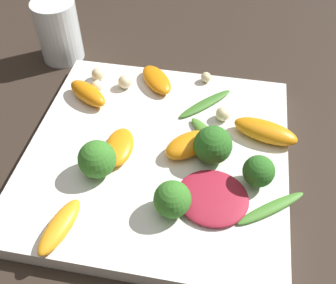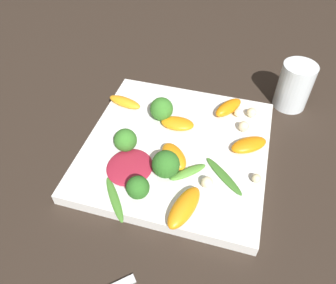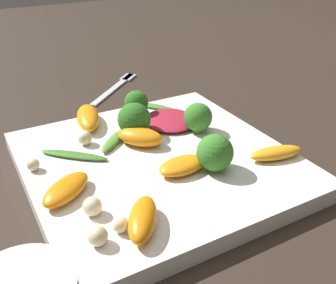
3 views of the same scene
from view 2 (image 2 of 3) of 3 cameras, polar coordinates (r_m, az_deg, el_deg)
ground_plane at (r=0.57m, az=1.43°, el=-1.85°), size 2.40×2.40×0.00m
plate at (r=0.56m, az=1.45°, el=-1.14°), size 0.30×0.30×0.02m
drinking_glass at (r=0.68m, az=21.15°, el=9.10°), size 0.06×0.06×0.09m
radicchio_leaf_0 at (r=0.52m, az=-6.69°, el=-4.32°), size 0.09×0.08×0.01m
orange_segment_0 at (r=0.62m, az=10.48°, el=5.93°), size 0.07×0.06×0.02m
orange_segment_1 at (r=0.63m, az=-7.54°, el=6.92°), size 0.04×0.07×0.01m
orange_segment_2 at (r=0.56m, az=13.89°, el=-0.48°), size 0.06×0.07×0.02m
orange_segment_3 at (r=0.47m, az=2.81°, el=-11.28°), size 0.08×0.05×0.02m
orange_segment_4 at (r=0.52m, az=1.03°, el=-2.51°), size 0.06×0.06×0.02m
orange_segment_5 at (r=0.58m, az=1.66°, el=3.25°), size 0.04×0.06×0.02m
broccoli_floret_0 at (r=0.54m, az=-7.43°, el=0.29°), size 0.04×0.04×0.04m
broccoli_floret_1 at (r=0.50m, az=-0.73°, el=-3.83°), size 0.04×0.04×0.04m
broccoli_floret_2 at (r=0.59m, az=-1.13°, el=5.76°), size 0.04×0.04×0.04m
broccoli_floret_3 at (r=0.47m, az=-5.28°, el=-7.93°), size 0.03×0.03×0.04m
arugula_sprig_0 at (r=0.51m, az=3.51°, el=-5.25°), size 0.05×0.06×0.01m
arugula_sprig_1 at (r=0.51m, az=9.66°, el=-5.83°), size 0.07×0.07×0.01m
arugula_sprig_2 at (r=0.49m, az=-9.30°, el=-9.76°), size 0.07×0.06×0.01m
macadamia_nut_0 at (r=0.61m, az=12.14°, el=4.99°), size 0.02×0.02×0.02m
macadamia_nut_1 at (r=0.49m, az=6.79°, el=-6.99°), size 0.02×0.02×0.02m
macadamia_nut_2 at (r=0.59m, az=13.05°, el=2.67°), size 0.02×0.02×0.02m
macadamia_nut_3 at (r=0.52m, az=15.12°, el=-6.13°), size 0.01×0.01×0.01m
macadamia_nut_4 at (r=0.62m, az=14.37°, el=4.99°), size 0.02×0.02×0.02m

